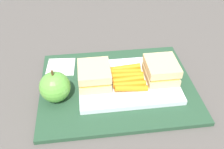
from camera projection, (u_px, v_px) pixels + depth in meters
name	position (u px, v px, depth m)	size (l,w,h in m)	color
ground_plane	(117.00, 87.00, 0.60)	(2.40, 2.40, 0.00)	#56514C
lunchbag_mat	(117.00, 86.00, 0.60)	(0.36, 0.28, 0.01)	#284C33
food_tray	(128.00, 82.00, 0.59)	(0.23, 0.17, 0.01)	white
sandwich_half_left	(161.00, 70.00, 0.58)	(0.07, 0.08, 0.04)	#DBC189
sandwich_half_right	(94.00, 75.00, 0.57)	(0.07, 0.08, 0.04)	#DBC189
carrot_sticks_bundle	(128.00, 78.00, 0.58)	(0.08, 0.09, 0.02)	orange
apple	(55.00, 87.00, 0.54)	(0.07, 0.07, 0.08)	#66B742
paper_napkin	(61.00, 67.00, 0.64)	(0.07, 0.07, 0.00)	white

